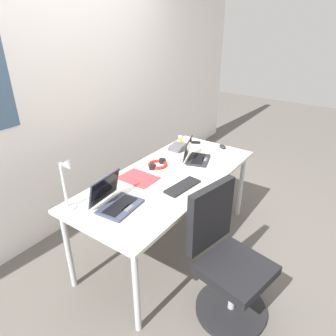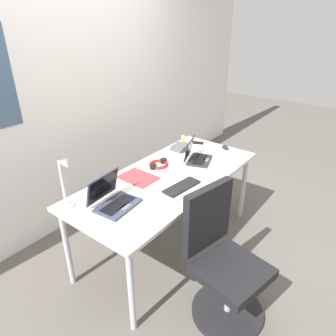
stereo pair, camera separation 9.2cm
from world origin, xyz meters
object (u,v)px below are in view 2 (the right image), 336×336
object	(u,v)px
headphones	(158,164)
book_stack	(180,147)
external_keyboard	(182,187)
laptop_back_left	(113,200)
pill_bottle	(183,140)
computer_mouse	(225,147)
paper_folder_near_lamp	(138,178)
laptop_far_corner	(197,157)
desk_lamp	(65,183)
cell_phone	(197,143)
office_chair	(223,267)

from	to	relation	value
headphones	book_stack	size ratio (longest dim) A/B	1.22
external_keyboard	book_stack	size ratio (longest dim) A/B	1.89
external_keyboard	book_stack	world-z (taller)	book_stack
laptop_back_left	pill_bottle	world-z (taller)	laptop_back_left
external_keyboard	computer_mouse	distance (m)	0.91
external_keyboard	headphones	distance (m)	0.44
pill_bottle	laptop_back_left	bearing A→B (deg)	-167.64
headphones	book_stack	distance (m)	0.41
paper_folder_near_lamp	external_keyboard	bearing A→B (deg)	-76.97
laptop_far_corner	book_stack	world-z (taller)	laptop_far_corner
desk_lamp	headphones	world-z (taller)	desk_lamp
cell_phone	pill_bottle	size ratio (longest dim) A/B	1.72
headphones	laptop_back_left	bearing A→B (deg)	-168.12
desk_lamp	external_keyboard	distance (m)	0.88
pill_bottle	book_stack	distance (m)	0.18
laptop_far_corner	desk_lamp	bearing A→B (deg)	166.08
book_stack	office_chair	world-z (taller)	office_chair
external_keyboard	headphones	bearing A→B (deg)	70.17
desk_lamp	pill_bottle	xyz separation A→B (m)	(1.49, 0.05, -0.16)
desk_lamp	laptop_far_corner	size ratio (longest dim) A/B	1.22
cell_phone	book_stack	xyz separation A→B (m)	(-0.26, 0.04, 0.02)
office_chair	desk_lamp	bearing A→B (deg)	115.62
headphones	paper_folder_near_lamp	bearing A→B (deg)	-177.41
cell_phone	headphones	size ratio (longest dim) A/B	0.64
laptop_far_corner	computer_mouse	size ratio (longest dim) A/B	3.41
pill_bottle	book_stack	xyz separation A→B (m)	(-0.17, -0.08, -0.01)
laptop_back_left	headphones	distance (m)	0.71
laptop_back_left	headphones	size ratio (longest dim) A/B	1.57
external_keyboard	pill_bottle	xyz separation A→B (m)	(0.77, 0.53, 0.03)
external_keyboard	pill_bottle	distance (m)	0.94
pill_bottle	office_chair	size ratio (longest dim) A/B	0.08
desk_lamp	paper_folder_near_lamp	size ratio (longest dim) A/B	1.29
computer_mouse	pill_bottle	xyz separation A→B (m)	(-0.13, 0.43, 0.02)
external_keyboard	cell_phone	xyz separation A→B (m)	(0.86, 0.41, -0.01)
external_keyboard	pill_bottle	world-z (taller)	pill_bottle
headphones	office_chair	world-z (taller)	office_chair
laptop_far_corner	office_chair	bearing A→B (deg)	-135.97
laptop_far_corner	paper_folder_near_lamp	bearing A→B (deg)	160.67
computer_mouse	office_chair	distance (m)	1.35
external_keyboard	computer_mouse	world-z (taller)	computer_mouse
paper_folder_near_lamp	office_chair	bearing A→B (deg)	-99.08
pill_bottle	book_stack	world-z (taller)	pill_bottle
computer_mouse	paper_folder_near_lamp	xyz separation A→B (m)	(-0.99, 0.29, -0.01)
book_stack	office_chair	bearing A→B (deg)	-130.75
laptop_back_left	laptop_far_corner	world-z (taller)	laptop_back_left
desk_lamp	pill_bottle	distance (m)	1.50
laptop_back_left	laptop_far_corner	size ratio (longest dim) A/B	1.02
cell_phone	computer_mouse	bearing A→B (deg)	-108.05
external_keyboard	office_chair	size ratio (longest dim) A/B	0.34
desk_lamp	laptop_far_corner	bearing A→B (deg)	-13.92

